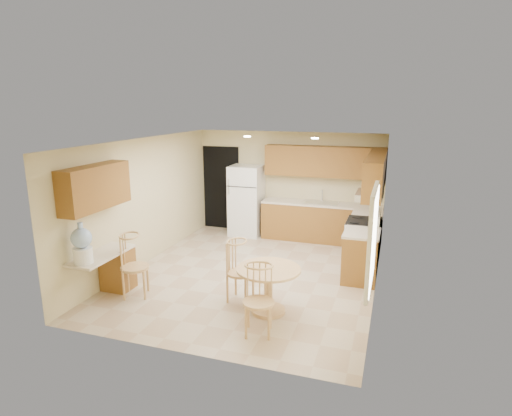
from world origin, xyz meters
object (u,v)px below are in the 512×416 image
(dining_table, at_px, (268,284))
(chair_table_b, at_px, (256,296))
(chair_table_a, at_px, (238,267))
(water_crock, at_px, (82,245))
(chair_desk, at_px, (131,261))
(stove, at_px, (363,242))
(refrigerator, at_px, (246,200))

(dining_table, relative_size, chair_table_b, 0.98)
(chair_table_a, relative_size, chair_table_b, 1.01)
(water_crock, bearing_deg, chair_desk, 50.92)
(water_crock, bearing_deg, dining_table, 16.05)
(stove, xyz_separation_m, chair_desk, (-3.47, -2.75, 0.18))
(dining_table, distance_m, chair_table_a, 0.59)
(dining_table, distance_m, water_crock, 2.89)
(refrigerator, distance_m, water_crock, 4.64)
(dining_table, bearing_deg, stove, 64.49)
(dining_table, bearing_deg, chair_desk, -174.24)
(refrigerator, height_order, dining_table, refrigerator)
(refrigerator, relative_size, stove, 1.56)
(stove, relative_size, chair_table_a, 1.08)
(chair_table_a, distance_m, water_crock, 2.41)
(stove, bearing_deg, refrigerator, 157.01)
(stove, relative_size, water_crock, 1.69)
(dining_table, distance_m, chair_table_b, 0.76)
(chair_table_a, xyz_separation_m, chair_desk, (-1.72, -0.38, 0.03))
(refrigerator, bearing_deg, chair_table_a, -72.58)
(refrigerator, height_order, water_crock, refrigerator)
(stove, xyz_separation_m, dining_table, (-1.20, -2.52, 0.01))
(refrigerator, relative_size, chair_desk, 1.61)
(refrigerator, distance_m, chair_table_a, 3.76)
(refrigerator, relative_size, chair_table_b, 1.70)
(chair_table_b, distance_m, chair_desk, 2.38)
(chair_table_a, bearing_deg, water_crock, -62.71)
(refrigerator, relative_size, water_crock, 2.64)
(dining_table, xyz_separation_m, chair_table_b, (0.05, -0.75, 0.13))
(stove, distance_m, dining_table, 2.79)
(dining_table, bearing_deg, chair_table_a, 164.40)
(stove, relative_size, chair_desk, 1.03)
(chair_table_b, bearing_deg, chair_table_a, -69.04)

